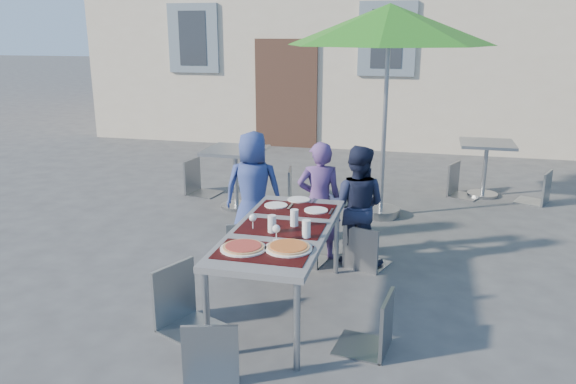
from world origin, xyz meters
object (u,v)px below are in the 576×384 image
(chair_2, at_px, (365,221))
(cafe_table_1, at_px, (486,158))
(patio_umbrella, at_px, (389,26))
(chair_5, at_px, (207,326))
(child_2, at_px, (356,206))
(chair_4, at_px, (376,289))
(chair_1, at_px, (305,220))
(bg_chair_l_0, at_px, (197,156))
(child_1, at_px, (319,201))
(dining_table, at_px, (281,234))
(bg_chair_l_1, at_px, (461,160))
(bg_chair_r_1, at_px, (542,167))
(pizza_near_right, at_px, (288,247))
(cafe_table_0, at_px, (236,166))
(child_0, at_px, (253,189))
(chair_3, at_px, (181,261))
(pizza_near_left, at_px, (243,247))
(chair_0, at_px, (246,216))
(bg_chair_r_0, at_px, (283,165))

(chair_2, xyz_separation_m, cafe_table_1, (1.40, 3.05, 0.06))
(patio_umbrella, bearing_deg, chair_5, -100.78)
(child_2, distance_m, chair_4, 1.69)
(chair_1, relative_size, bg_chair_l_0, 0.86)
(child_1, xyz_separation_m, chair_4, (0.76, -1.69, -0.13))
(chair_1, bearing_deg, bg_chair_l_0, 133.79)
(dining_table, distance_m, chair_5, 1.30)
(bg_chair_l_1, relative_size, bg_chair_r_1, 1.03)
(pizza_near_right, height_order, chair_4, chair_4)
(cafe_table_0, bearing_deg, pizza_near_right, -64.23)
(chair_4, xyz_separation_m, chair_5, (-1.01, -0.81, -0.00))
(child_0, height_order, chair_3, child_0)
(chair_5, bearing_deg, child_1, 84.19)
(chair_2, relative_size, cafe_table_1, 1.09)
(pizza_near_left, relative_size, chair_4, 0.40)
(pizza_near_left, distance_m, chair_1, 1.58)
(cafe_table_1, bearing_deg, chair_5, -111.84)
(pizza_near_right, distance_m, chair_1, 1.51)
(chair_0, distance_m, cafe_table_1, 4.19)
(chair_2, bearing_deg, chair_3, -130.23)
(bg_chair_r_1, bearing_deg, child_0, -143.96)
(child_2, relative_size, bg_chair_l_1, 1.37)
(pizza_near_right, xyz_separation_m, patio_umbrella, (0.44, 3.26, 1.64))
(child_1, distance_m, bg_chair_l_1, 3.23)
(patio_umbrella, bearing_deg, chair_0, -121.38)
(pizza_near_left, relative_size, bg_chair_l_1, 0.39)
(bg_chair_l_1, bearing_deg, child_0, -131.90)
(chair_0, distance_m, cafe_table_0, 2.01)
(patio_umbrella, bearing_deg, bg_chair_r_1, 27.64)
(chair_3, distance_m, cafe_table_0, 3.24)
(chair_5, bearing_deg, bg_chair_r_0, 98.10)
(chair_3, relative_size, chair_5, 1.14)
(child_2, bearing_deg, chair_5, 80.73)
(pizza_near_right, height_order, cafe_table_0, cafe_table_0)
(patio_umbrella, bearing_deg, bg_chair_l_0, 171.46)
(dining_table, xyz_separation_m, pizza_near_right, (0.17, -0.45, 0.07))
(chair_4, xyz_separation_m, bg_chair_r_0, (-1.63, 3.54, 0.04))
(chair_0, bearing_deg, pizza_near_right, -59.10)
(dining_table, bearing_deg, chair_4, -28.85)
(chair_2, bearing_deg, bg_chair_r_0, 124.61)
(chair_0, relative_size, chair_5, 1.07)
(chair_5, bearing_deg, child_0, 101.15)
(child_1, height_order, chair_1, child_1)
(child_1, height_order, chair_3, child_1)
(chair_2, bearing_deg, bg_chair_r_1, 53.21)
(child_2, xyz_separation_m, bg_chair_l_0, (-2.62, 2.05, -0.06))
(chair_4, relative_size, bg_chair_r_0, 0.93)
(pizza_near_left, bearing_deg, bg_chair_r_0, 99.81)
(cafe_table_0, relative_size, cafe_table_1, 1.03)
(pizza_near_left, height_order, chair_3, chair_3)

